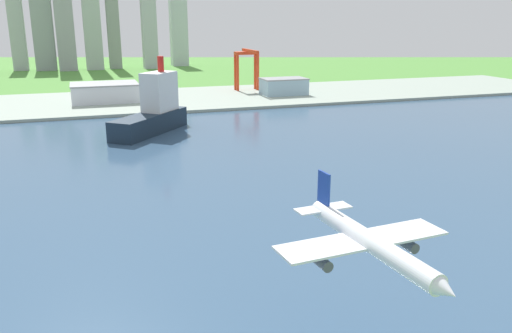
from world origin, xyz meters
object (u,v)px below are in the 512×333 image
(port_crane_red, at_px, (247,61))
(warehouse_main, at_px, (105,92))
(cargo_ship, at_px, (153,111))
(warehouse_annex, at_px, (284,86))
(airplane_landing, at_px, (370,242))

(port_crane_red, bearing_deg, warehouse_main, -168.12)
(cargo_ship, xyz_separation_m, port_crane_red, (115.31, 159.40, 17.83))
(warehouse_main, xyz_separation_m, warehouse_annex, (163.30, -10.53, -0.14))
(warehouse_annex, bearing_deg, airplane_landing, -108.92)
(airplane_landing, distance_m, warehouse_main, 389.29)
(airplane_landing, bearing_deg, warehouse_main, 95.03)
(cargo_ship, bearing_deg, airplane_landing, -87.81)
(warehouse_main, bearing_deg, airplane_landing, -84.97)
(cargo_ship, bearing_deg, warehouse_annex, 40.69)
(cargo_ship, xyz_separation_m, warehouse_annex, (139.02, 119.52, -3.70))
(warehouse_annex, bearing_deg, port_crane_red, 120.73)
(airplane_landing, xyz_separation_m, port_crane_red, (105.48, 416.74, 3.53))
(cargo_ship, height_order, warehouse_main, cargo_ship)
(warehouse_annex, bearing_deg, warehouse_main, 176.31)
(cargo_ship, height_order, warehouse_annex, cargo_ship)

